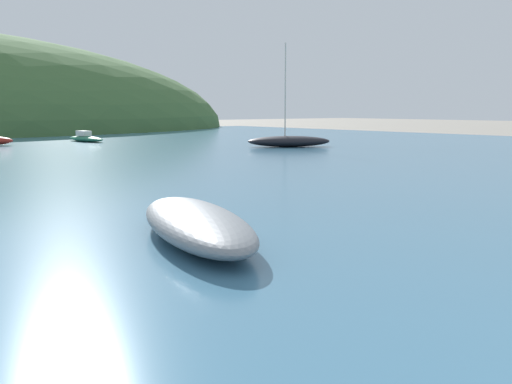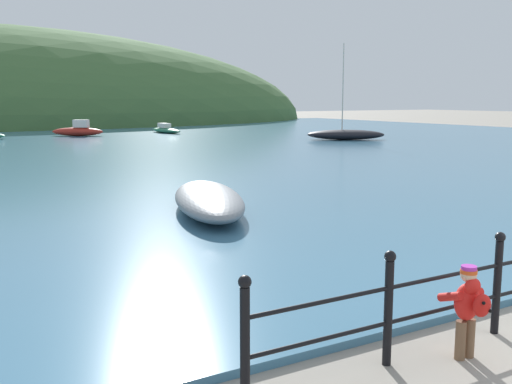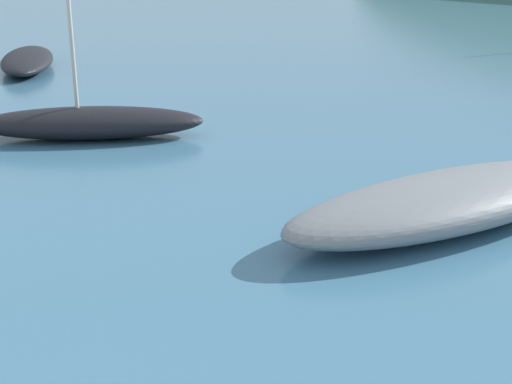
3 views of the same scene
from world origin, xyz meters
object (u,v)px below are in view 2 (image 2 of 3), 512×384
(child_in_coat, at_px, (468,303))
(boat_green_fishing, at_px, (346,134))
(boat_white_sailboat, at_px, (166,130))
(boat_twin_mast, at_px, (208,200))
(boat_far_right, at_px, (78,131))

(child_in_coat, distance_m, boat_green_fishing, 32.16)
(boat_white_sailboat, height_order, boat_green_fishing, boat_green_fishing)
(child_in_coat, distance_m, boat_twin_mast, 8.34)
(child_in_coat, bearing_deg, boat_green_fishing, 53.59)
(boat_green_fishing, bearing_deg, child_in_coat, -126.41)
(boat_far_right, bearing_deg, boat_twin_mast, -98.35)
(child_in_coat, bearing_deg, boat_twin_mast, 83.15)
(boat_far_right, xyz_separation_m, boat_white_sailboat, (6.66, 0.37, -0.13))
(boat_far_right, distance_m, boat_green_fishing, 18.46)
(boat_twin_mast, height_order, boat_green_fishing, boat_green_fishing)
(boat_green_fishing, bearing_deg, boat_far_right, 137.92)
(boat_white_sailboat, xyz_separation_m, boat_green_fishing, (7.04, -12.74, 0.10))
(child_in_coat, height_order, boat_far_right, boat_far_right)
(boat_far_right, relative_size, boat_white_sailboat, 0.83)
(boat_white_sailboat, bearing_deg, child_in_coat, -107.33)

